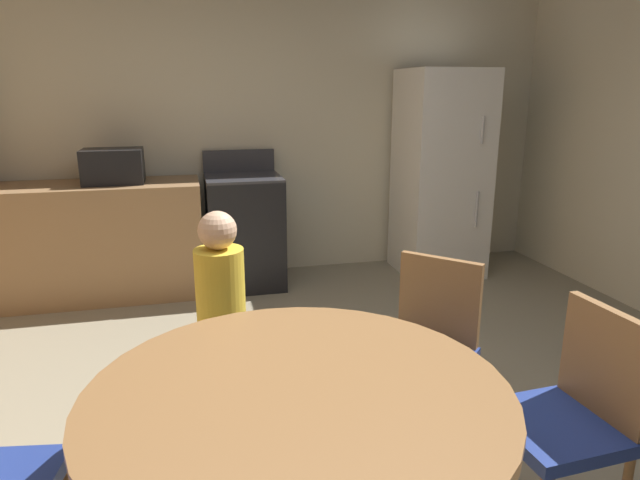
% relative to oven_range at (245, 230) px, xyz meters
% --- Properties ---
extents(ground_plane, '(14.00, 14.00, 0.00)m').
position_rel_oven_range_xyz_m(ground_plane, '(0.10, -2.46, -0.47)').
color(ground_plane, gray).
extents(wall_back, '(5.67, 0.12, 2.70)m').
position_rel_oven_range_xyz_m(wall_back, '(0.10, 0.40, 0.88)').
color(wall_back, beige).
rests_on(wall_back, ground).
extents(kitchen_counter, '(2.08, 0.60, 0.90)m').
position_rel_oven_range_xyz_m(kitchen_counter, '(-1.39, -0.00, -0.02)').
color(kitchen_counter, '#9E754C').
rests_on(kitchen_counter, ground).
extents(oven_range, '(0.60, 0.60, 1.10)m').
position_rel_oven_range_xyz_m(oven_range, '(0.00, 0.00, 0.00)').
color(oven_range, black).
rests_on(oven_range, ground).
extents(refrigerator, '(0.68, 0.68, 1.76)m').
position_rel_oven_range_xyz_m(refrigerator, '(1.71, -0.05, 0.41)').
color(refrigerator, white).
rests_on(refrigerator, ground).
extents(microwave, '(0.44, 0.32, 0.26)m').
position_rel_oven_range_xyz_m(microwave, '(-0.98, -0.00, 0.56)').
color(microwave, black).
rests_on(microwave, kitchen_counter).
extents(dining_table, '(1.24, 1.24, 0.76)m').
position_rel_oven_range_xyz_m(dining_table, '(-0.17, -3.05, 0.14)').
color(dining_table, olive).
rests_on(dining_table, ground).
extents(chair_east, '(0.42, 0.42, 0.87)m').
position_rel_oven_range_xyz_m(chair_east, '(0.83, -3.00, 0.03)').
color(chair_east, olive).
rests_on(chair_east, ground).
extents(chair_northeast, '(0.57, 0.57, 0.87)m').
position_rel_oven_range_xyz_m(chair_northeast, '(0.56, -2.37, 0.03)').
color(chair_northeast, olive).
rests_on(chair_northeast, ground).
extents(person_child, '(0.25, 0.25, 1.09)m').
position_rel_oven_range_xyz_m(person_child, '(-0.33, -2.09, 0.11)').
color(person_child, '#665B51').
rests_on(person_child, ground).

